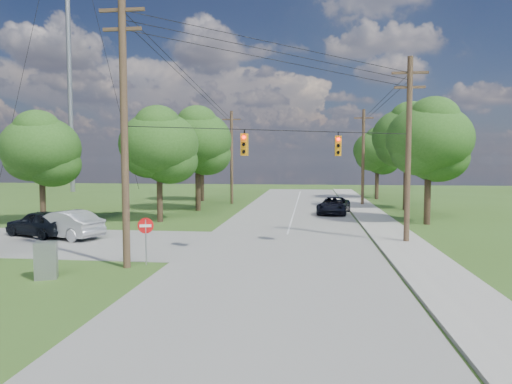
# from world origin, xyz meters

# --- Properties ---
(ground) EXTENTS (140.00, 140.00, 0.00)m
(ground) POSITION_xyz_m (0.00, 0.00, 0.00)
(ground) COLOR #37561C
(ground) RESTS_ON ground
(main_road) EXTENTS (10.00, 100.00, 0.03)m
(main_road) POSITION_xyz_m (2.00, 5.00, 0.01)
(main_road) COLOR gray
(main_road) RESTS_ON ground
(sidewalk_east) EXTENTS (2.60, 100.00, 0.12)m
(sidewalk_east) POSITION_xyz_m (8.70, 5.00, 0.06)
(sidewalk_east) COLOR #A4A299
(sidewalk_east) RESTS_ON ground
(pole_sw) EXTENTS (2.00, 0.32, 12.00)m
(pole_sw) POSITION_xyz_m (-4.60, 0.40, 6.23)
(pole_sw) COLOR brown
(pole_sw) RESTS_ON ground
(pole_ne) EXTENTS (2.00, 0.32, 10.50)m
(pole_ne) POSITION_xyz_m (8.90, 8.00, 5.47)
(pole_ne) COLOR brown
(pole_ne) RESTS_ON ground
(pole_north_e) EXTENTS (2.00, 0.32, 10.00)m
(pole_north_e) POSITION_xyz_m (8.90, 30.00, 5.13)
(pole_north_e) COLOR brown
(pole_north_e) RESTS_ON ground
(pole_north_w) EXTENTS (2.00, 0.32, 10.00)m
(pole_north_w) POSITION_xyz_m (-5.00, 30.00, 5.13)
(pole_north_w) COLOR brown
(pole_north_w) RESTS_ON ground
(power_lines) EXTENTS (13.93, 29.62, 4.93)m
(power_lines) POSITION_xyz_m (1.50, 11.54, 9.15)
(power_lines) COLOR black
(power_lines) RESTS_ON ground
(traffic_signals) EXTENTS (4.91, 3.27, 1.05)m
(traffic_signals) POSITION_xyz_m (2.55, 4.43, 5.50)
(traffic_signals) COLOR orange
(traffic_signals) RESTS_ON ground
(radio_mast) EXTENTS (0.70, 0.70, 45.00)m
(radio_mast) POSITION_xyz_m (-32.00, 46.00, 22.50)
(radio_mast) COLOR gray
(radio_mast) RESTS_ON ground
(tree_w_near) EXTENTS (6.00, 6.00, 8.40)m
(tree_w_near) POSITION_xyz_m (-8.00, 15.00, 5.92)
(tree_w_near) COLOR #453422
(tree_w_near) RESTS_ON ground
(tree_w_mid) EXTENTS (6.40, 6.40, 9.22)m
(tree_w_mid) POSITION_xyz_m (-7.00, 23.00, 6.58)
(tree_w_mid) COLOR #453422
(tree_w_mid) RESTS_ON ground
(tree_w_far) EXTENTS (6.00, 6.00, 8.73)m
(tree_w_far) POSITION_xyz_m (-9.00, 33.00, 6.25)
(tree_w_far) COLOR #453422
(tree_w_far) RESTS_ON ground
(tree_e_near) EXTENTS (6.20, 6.20, 8.81)m
(tree_e_near) POSITION_xyz_m (12.00, 16.00, 6.25)
(tree_e_near) COLOR #453422
(tree_e_near) RESTS_ON ground
(tree_e_mid) EXTENTS (6.60, 6.60, 9.64)m
(tree_e_mid) POSITION_xyz_m (12.50, 26.00, 6.91)
(tree_e_mid) COLOR #453422
(tree_e_mid) RESTS_ON ground
(tree_e_far) EXTENTS (5.80, 5.80, 8.32)m
(tree_e_far) POSITION_xyz_m (11.50, 38.00, 5.92)
(tree_e_far) COLOR #453422
(tree_e_far) RESTS_ON ground
(tree_cross_n) EXTENTS (5.60, 5.60, 7.91)m
(tree_cross_n) POSITION_xyz_m (-16.00, 12.50, 5.59)
(tree_cross_n) COLOR #453422
(tree_cross_n) RESTS_ON ground
(car_cross_dark) EXTENTS (5.21, 3.60, 1.65)m
(car_cross_dark) POSITION_xyz_m (-13.11, 7.54, 0.86)
(car_cross_dark) COLOR black
(car_cross_dark) RESTS_ON cross_road
(car_cross_silver) EXTENTS (5.40, 3.42, 1.68)m
(car_cross_silver) POSITION_xyz_m (-11.28, 7.06, 0.87)
(car_cross_silver) COLOR #AFB3B6
(car_cross_silver) RESTS_ON cross_road
(car_main_north) EXTENTS (3.37, 5.65, 1.47)m
(car_main_north) POSITION_xyz_m (5.50, 21.63, 0.76)
(car_main_north) COLOR black
(car_main_north) RESTS_ON main_road
(control_cabinet) EXTENTS (0.98, 0.86, 1.48)m
(control_cabinet) POSITION_xyz_m (-7.03, -1.82, 0.74)
(control_cabinet) COLOR gray
(control_cabinet) RESTS_ON ground
(do_not_enter_sign) EXTENTS (0.70, 0.21, 2.14)m
(do_not_enter_sign) POSITION_xyz_m (-3.94, 1.00, 1.58)
(do_not_enter_sign) COLOR gray
(do_not_enter_sign) RESTS_ON ground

